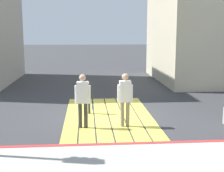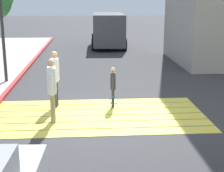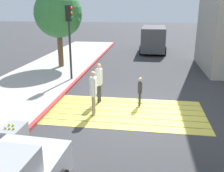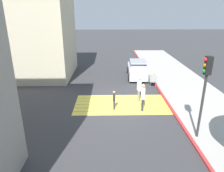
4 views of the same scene
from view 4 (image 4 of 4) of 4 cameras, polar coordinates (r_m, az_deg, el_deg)
The scene contains 11 objects.
ground_plane at distance 14.52m, azimuth 2.53°, elevation -5.01°, with size 120.00×120.00×0.00m, color #38383A.
crosswalk_stripes at distance 14.51m, azimuth 2.53°, elevation -4.99°, with size 6.40×3.25×0.01m.
sidewalk_west at distance 15.86m, azimuth 23.23°, elevation -4.24°, with size 4.80×40.00×0.12m, color #ADA8A0.
curb_painted at distance 15.05m, azimuth 15.02°, elevation -4.51°, with size 0.16×40.00×0.13m, color #BC3333.
building_far_south at distance 21.81m, azimuth -22.31°, elevation 14.75°, with size 8.00×7.04×9.34m.
car_parked_near_curb at distance 20.43m, azimuth 7.08°, elevation 4.54°, with size 2.15×4.39×1.57m.
traffic_light_corner at distance 10.49m, azimuth 24.21°, elevation 1.00°, with size 0.39×0.28×4.24m.
tennis_ball_cart at distance 18.06m, azimuth 11.07°, elevation 2.11°, with size 0.56×0.80×1.02m.
pedestrian_adult_lead at distance 14.67m, azimuth 7.43°, elevation -0.42°, with size 0.26×0.53×1.82m.
pedestrian_adult_trailing at distance 13.38m, azimuth 8.50°, elevation -2.55°, with size 0.27×0.53×1.81m.
pedestrian_child_with_racket at distance 13.48m, azimuth 0.57°, elevation -3.63°, with size 0.28×0.40×1.30m.
Camera 4 is at (0.91, 13.12, 6.15)m, focal length 33.28 mm.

